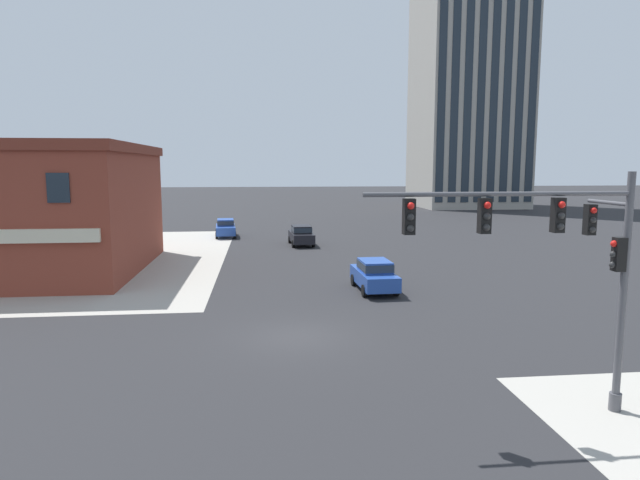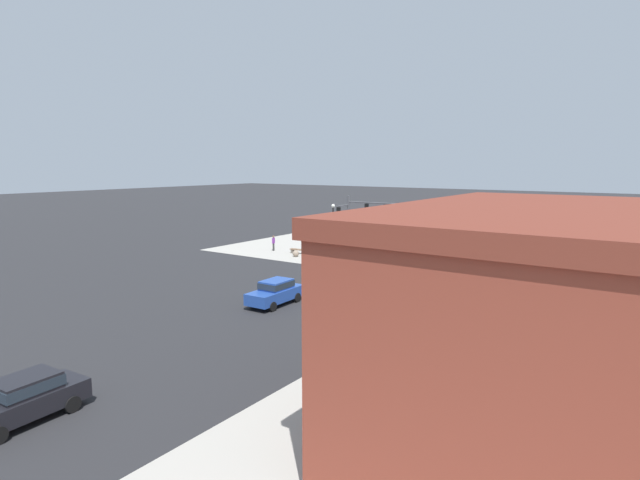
# 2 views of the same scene
# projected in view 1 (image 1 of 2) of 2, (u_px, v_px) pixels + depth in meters

# --- Properties ---
(ground_plane) EXTENTS (320.00, 320.00, 0.00)m
(ground_plane) POSITION_uv_depth(u_px,v_px,m) (296.00, 336.00, 21.61)
(ground_plane) COLOR #262628
(traffic_signal_main) EXTENTS (7.22, 2.09, 6.51)m
(traffic_signal_main) POSITION_uv_depth(u_px,v_px,m) (564.00, 252.00, 14.46)
(traffic_signal_main) COLOR #4C4C51
(traffic_signal_main) RESTS_ON ground
(car_main_northbound_far) EXTENTS (2.13, 4.52, 1.68)m
(car_main_northbound_far) POSITION_uv_depth(u_px,v_px,m) (226.00, 227.00, 51.97)
(car_main_northbound_far) COLOR #23479E
(car_main_northbound_far) RESTS_ON ground
(car_main_southbound_near) EXTENTS (2.01, 4.46, 1.68)m
(car_main_southbound_near) POSITION_uv_depth(u_px,v_px,m) (374.00, 274.00, 29.40)
(car_main_southbound_near) COLOR #23479E
(car_main_southbound_near) RESTS_ON ground
(car_main_southbound_far) EXTENTS (2.08, 4.49, 1.68)m
(car_main_southbound_far) POSITION_uv_depth(u_px,v_px,m) (301.00, 234.00, 46.48)
(car_main_southbound_far) COLOR black
(car_main_southbound_far) RESTS_ON ground
(residential_tower_skyline_right) EXTENTS (16.48, 15.84, 61.35)m
(residential_tower_skyline_right) POSITION_uv_depth(u_px,v_px,m) (471.00, 15.00, 87.80)
(residential_tower_skyline_right) COLOR #9E998E
(residential_tower_skyline_right) RESTS_ON ground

